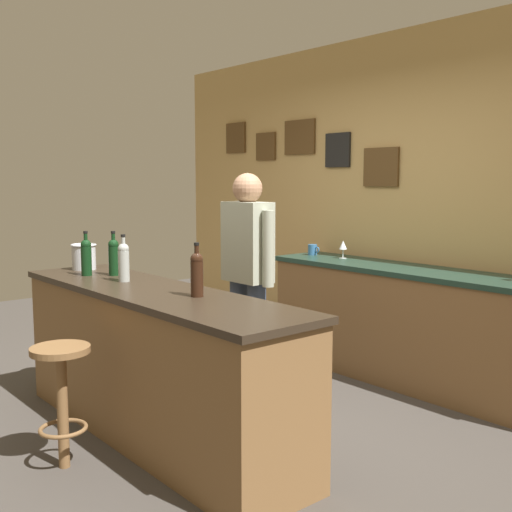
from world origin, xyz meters
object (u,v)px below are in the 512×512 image
(bar_stool, at_px, (62,386))
(wine_bottle_d, at_px, (197,273))
(wine_bottle_c, at_px, (124,261))
(ice_bucket, at_px, (84,256))
(bartender, at_px, (248,271))
(wine_glass_a, at_px, (343,246))
(wine_bottle_b, at_px, (114,256))
(wine_bottle_a, at_px, (86,256))
(coffee_mug, at_px, (313,250))

(bar_stool, relative_size, wine_bottle_d, 2.22)
(wine_bottle_c, distance_m, ice_bucket, 0.68)
(bar_stool, height_order, wine_bottle_c, wine_bottle_c)
(bartender, xyz_separation_m, wine_glass_a, (-0.22, 1.24, 0.07))
(wine_bottle_c, bearing_deg, bar_stool, -56.44)
(bartender, relative_size, wine_bottle_b, 5.29)
(wine_bottle_a, bearing_deg, wine_bottle_c, 10.25)
(wine_bottle_d, bearing_deg, bartender, 122.94)
(ice_bucket, distance_m, wine_glass_a, 2.16)
(wine_glass_a, bearing_deg, wine_bottle_c, -90.17)
(wine_bottle_c, bearing_deg, wine_bottle_a, -169.75)
(bartender, distance_m, coffee_mug, 1.35)
(wine_glass_a, distance_m, coffee_mug, 0.35)
(wine_bottle_a, xyz_separation_m, wine_bottle_d, (1.13, 0.13, 0.00))
(wine_glass_a, bearing_deg, ice_bucket, -108.39)
(wine_bottle_a, relative_size, coffee_mug, 2.45)
(bar_stool, height_order, wine_bottle_b, wine_bottle_b)
(wine_bottle_a, relative_size, wine_bottle_b, 1.00)
(ice_bucket, bearing_deg, bartender, 41.99)
(wine_bottle_c, xyz_separation_m, ice_bucket, (-0.68, 0.04, -0.04))
(bartender, bearing_deg, coffee_mug, 114.70)
(wine_bottle_d, xyz_separation_m, wine_glass_a, (-0.73, 2.03, -0.05))
(wine_bottle_a, bearing_deg, wine_glass_a, 79.45)
(wine_bottle_a, distance_m, wine_bottle_c, 0.40)
(bartender, distance_m, wine_glass_a, 1.26)
(bar_stool, relative_size, wine_glass_a, 4.39)
(bar_stool, height_order, wine_bottle_d, wine_bottle_d)
(ice_bucket, xyz_separation_m, wine_glass_a, (0.68, 2.05, -0.01))
(wine_bottle_a, height_order, coffee_mug, wine_bottle_a)
(wine_bottle_b, xyz_separation_m, ice_bucket, (-0.40, -0.04, -0.04))
(wine_bottle_a, relative_size, wine_bottle_d, 1.00)
(bartender, xyz_separation_m, wine_bottle_b, (-0.50, -0.77, 0.12))
(ice_bucket, height_order, coffee_mug, ice_bucket)
(ice_bucket, relative_size, wine_glass_a, 1.21)
(wine_bottle_d, bearing_deg, ice_bucket, -179.11)
(bartender, relative_size, wine_bottle_a, 5.29)
(wine_bottle_b, distance_m, ice_bucket, 0.40)
(bartender, xyz_separation_m, wine_bottle_a, (-0.62, -0.92, 0.12))
(wine_bottle_d, relative_size, ice_bucket, 1.63)
(bartender, bearing_deg, bar_stool, -82.93)
(bar_stool, xyz_separation_m, wine_bottle_c, (-0.40, 0.61, 0.60))
(bartender, distance_m, bar_stool, 1.54)
(ice_bucket, height_order, wine_glass_a, ice_bucket)
(wine_bottle_a, distance_m, wine_bottle_d, 1.14)
(wine_glass_a, bearing_deg, wine_bottle_d, -70.28)
(ice_bucket, relative_size, coffee_mug, 1.50)
(coffee_mug, bearing_deg, wine_glass_a, 3.13)
(wine_bottle_a, distance_m, coffee_mug, 2.15)
(wine_bottle_a, xyz_separation_m, wine_bottle_c, (0.40, 0.07, 0.00))
(wine_bottle_c, bearing_deg, wine_bottle_b, 165.06)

